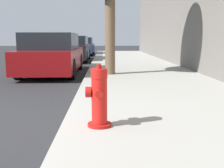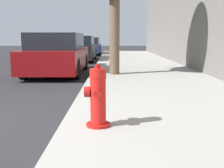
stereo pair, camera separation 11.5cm
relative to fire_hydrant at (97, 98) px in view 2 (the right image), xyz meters
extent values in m
cube|color=#99968E|center=(1.28, 0.22, -0.42)|extent=(3.54, 40.00, 0.14)
cylinder|color=#A91511|center=(0.01, 0.00, -0.34)|extent=(0.30, 0.30, 0.04)
cylinder|color=red|center=(0.01, 0.00, -0.03)|extent=(0.19, 0.19, 0.57)
cylinder|color=red|center=(0.01, 0.00, 0.31)|extent=(0.20, 0.20, 0.12)
cylinder|color=#A91511|center=(0.01, 0.00, 0.40)|extent=(0.06, 0.06, 0.05)
cylinder|color=#A91511|center=(0.01, -0.13, 0.08)|extent=(0.10, 0.06, 0.10)
cylinder|color=#A91511|center=(0.01, 0.13, 0.08)|extent=(0.10, 0.06, 0.10)
cylinder|color=#A91511|center=(-0.13, 0.00, 0.08)|extent=(0.07, 0.13, 0.13)
cube|color=maroon|center=(-1.70, 6.29, 0.02)|extent=(1.75, 4.25, 0.69)
cube|color=black|center=(-1.70, 6.12, 0.63)|extent=(1.61, 2.34, 0.53)
cylinder|color=black|center=(-2.49, 7.61, -0.18)|extent=(0.20, 0.62, 0.62)
cylinder|color=black|center=(-0.90, 7.61, -0.18)|extent=(0.20, 0.62, 0.62)
cylinder|color=black|center=(-2.49, 4.97, -0.18)|extent=(0.20, 0.62, 0.62)
cylinder|color=black|center=(-0.90, 4.97, -0.18)|extent=(0.20, 0.62, 0.62)
cube|color=black|center=(-1.63, 11.79, 0.03)|extent=(1.73, 4.27, 0.70)
cube|color=black|center=(-1.63, 11.62, 0.60)|extent=(1.59, 2.35, 0.46)
cylinder|color=black|center=(-2.42, 13.11, -0.18)|extent=(0.20, 0.62, 0.62)
cylinder|color=black|center=(-0.85, 13.11, -0.18)|extent=(0.20, 0.62, 0.62)
cylinder|color=black|center=(-2.42, 10.46, -0.18)|extent=(0.20, 0.62, 0.62)
cylinder|color=black|center=(-0.85, 10.46, -0.18)|extent=(0.20, 0.62, 0.62)
cube|color=navy|center=(-1.60, 16.98, 0.00)|extent=(1.83, 4.06, 0.59)
cube|color=black|center=(-1.60, 16.82, 0.53)|extent=(1.68, 2.23, 0.48)
cylinder|color=black|center=(-2.43, 18.24, -0.14)|extent=(0.20, 0.71, 0.71)
cylinder|color=black|center=(-0.77, 18.24, -0.14)|extent=(0.20, 0.71, 0.71)
cylinder|color=black|center=(-2.43, 15.72, -0.14)|extent=(0.20, 0.71, 0.71)
cylinder|color=black|center=(-0.77, 15.72, -0.14)|extent=(0.20, 0.71, 0.71)
cylinder|color=brown|center=(0.25, 5.13, 0.97)|extent=(0.31, 0.31, 2.65)
camera|label=1|loc=(0.06, -3.40, 0.75)|focal=45.00mm
camera|label=2|loc=(0.18, -3.41, 0.75)|focal=45.00mm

